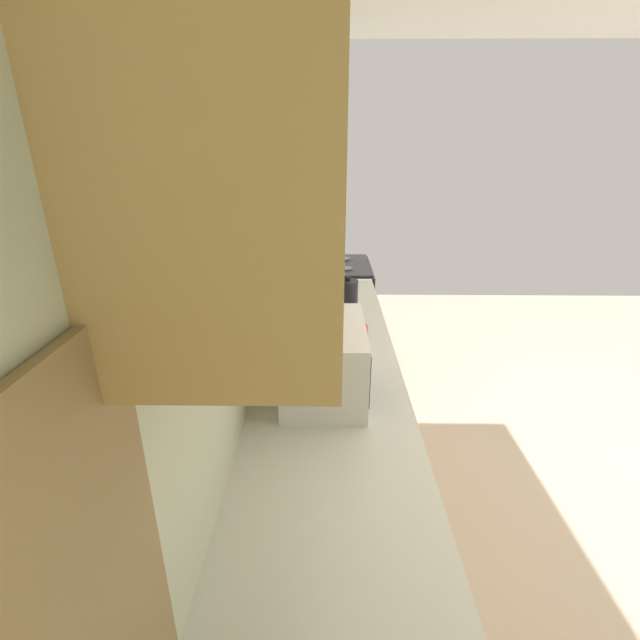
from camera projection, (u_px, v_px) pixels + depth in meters
ground_plane at (561, 500)px, 2.49m from camera, size 7.03×7.03×0.00m
wall_back at (246, 273)px, 2.02m from camera, size 4.52×0.12×2.61m
counter_run at (328, 497)px, 1.91m from camera, size 3.46×0.66×0.89m
upper_cabinets at (281, 136)px, 1.38m from camera, size 2.01×0.32×0.64m
oven_range at (330, 315)px, 3.83m from camera, size 0.70×0.68×1.07m
microwave at (324, 359)px, 1.80m from camera, size 0.49×0.33×0.30m
bowl at (350, 329)px, 2.40m from camera, size 0.19×0.19×0.04m
kettle at (347, 293)px, 2.77m from camera, size 0.18×0.13×0.19m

